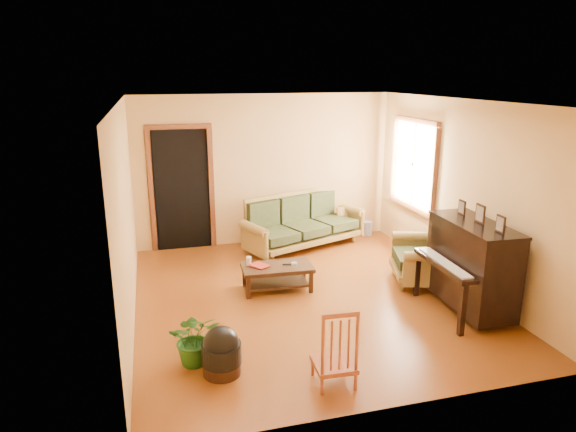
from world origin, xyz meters
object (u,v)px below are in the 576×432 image
object	(u,v)px
sofa	(304,222)
red_chair	(334,345)
coffee_table	(277,277)
armchair	(422,252)
ceramic_crock	(367,228)
piano	(471,268)
potted_plant	(195,338)
footstool	(222,357)

from	to	relation	value
sofa	red_chair	world-z (taller)	sofa
red_chair	coffee_table	bearing A→B (deg)	92.27
armchair	ceramic_crock	world-z (taller)	armchair
sofa	piano	size ratio (longest dim) A/B	1.62
potted_plant	piano	bearing A→B (deg)	5.61
footstool	potted_plant	xyz separation A→B (m)	(-0.24, 0.27, 0.10)
red_chair	ceramic_crock	distance (m)	4.90
sofa	piano	xyz separation A→B (m)	(1.30, -2.90, 0.13)
sofa	coffee_table	xyz separation A→B (m)	(-0.89, -1.63, -0.28)
red_chair	potted_plant	bearing A→B (deg)	153.15
coffee_table	ceramic_crock	size ratio (longest dim) A/B	3.82
sofa	red_chair	bearing A→B (deg)	-123.63
piano	sofa	bearing A→B (deg)	116.57
armchair	potted_plant	size ratio (longest dim) A/B	1.61
armchair	red_chair	size ratio (longest dim) A/B	1.13
footstool	ceramic_crock	world-z (taller)	footstool
armchair	potted_plant	world-z (taller)	armchair
coffee_table	potted_plant	world-z (taller)	potted_plant
armchair	piano	distance (m)	0.99
coffee_table	footstool	distance (m)	2.16
sofa	armchair	world-z (taller)	armchair
ceramic_crock	footstool	bearing A→B (deg)	-130.08
armchair	red_chair	xyz separation A→B (m)	(-2.08, -2.03, -0.05)
coffee_table	potted_plant	distance (m)	2.07
footstool	piano	bearing A→B (deg)	10.65
armchair	piano	size ratio (longest dim) A/B	0.71
sofa	footstool	world-z (taller)	sofa
ceramic_crock	armchair	bearing A→B (deg)	-94.23
armchair	piano	xyz separation A→B (m)	(0.13, -0.98, 0.12)
footstool	potted_plant	size ratio (longest dim) A/B	0.69
sofa	coffee_table	world-z (taller)	sofa
piano	coffee_table	bearing A→B (deg)	152.15
sofa	piano	bearing A→B (deg)	-86.65
sofa	armchair	distance (m)	2.26
armchair	coffee_table	bearing A→B (deg)	-171.64
piano	ceramic_crock	size ratio (longest dim) A/B	5.20
coffee_table	armchair	bearing A→B (deg)	-8.23
armchair	footstool	size ratio (longest dim) A/B	2.33
potted_plant	footstool	bearing A→B (deg)	-48.72
piano	ceramic_crock	world-z (taller)	piano
sofa	coffee_table	size ratio (longest dim) A/B	2.20
armchair	potted_plant	xyz separation A→B (m)	(-3.34, -1.32, -0.18)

